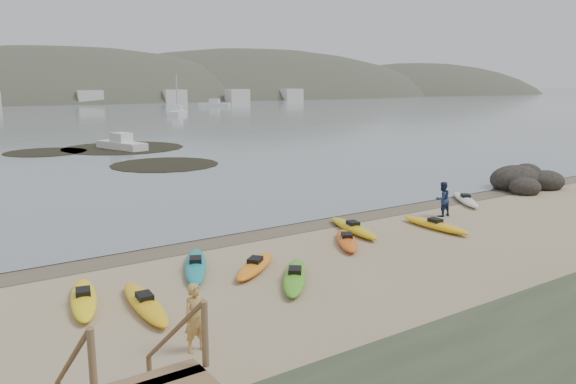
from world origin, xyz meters
TOP-DOWN VIEW (x-y plane):
  - ground at (0.00, 0.00)m, footprint 600.00×600.00m
  - wet_sand at (0.00, -0.30)m, footprint 60.00×60.00m
  - kayaks at (-1.59, -3.83)m, footprint 22.26×8.06m
  - person_west at (-8.37, -8.51)m, footprint 0.62×0.42m
  - person_east at (6.96, -2.63)m, footprint 0.84×0.68m
  - rock_cluster at (16.74, -0.52)m, footprint 5.15×3.77m
  - kelp_mats at (1.85, 29.87)m, footprint 16.07×22.50m
  - moored_boats at (5.64, 76.35)m, footprint 94.77×85.88m
  - far_hills at (39.38, 193.97)m, footprint 550.00×135.00m

SIDE VIEW (x-z plane):
  - far_hills at x=39.38m, z-range -55.93..24.07m
  - ground at x=0.00m, z-range 0.00..0.00m
  - wet_sand at x=0.00m, z-range 0.00..0.00m
  - kelp_mats at x=1.85m, z-range 0.01..0.05m
  - kayaks at x=-1.59m, z-range 0.00..0.34m
  - rock_cluster at x=16.74m, z-range -0.61..1.06m
  - moored_boats at x=5.64m, z-range -0.05..1.13m
  - person_east at x=6.96m, z-range 0.00..1.64m
  - person_west at x=-8.37m, z-range 0.00..1.65m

